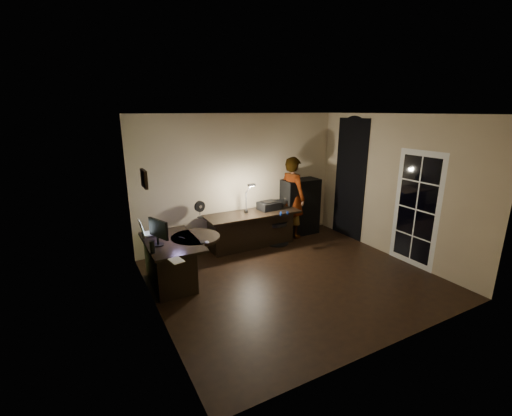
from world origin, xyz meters
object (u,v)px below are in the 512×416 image
desk_right (253,230)px  cabinet (300,207)px  monitor (158,236)px  office_chair (277,223)px  desk_left (173,262)px  person (293,197)px

desk_right → cabinet: 1.37m
monitor → office_chair: (2.65, 0.81, -0.45)m
desk_left → monitor: size_ratio=2.90×
desk_right → office_chair: (0.54, -0.07, 0.09)m
desk_right → desk_left: bearing=-157.0°
desk_right → monitor: bearing=-157.0°
desk_left → office_chair: office_chair is taller
cabinet → monitor: size_ratio=2.83×
office_chair → monitor: bearing=-145.1°
desk_right → office_chair: office_chair is taller
cabinet → person: size_ratio=0.71×
desk_right → office_chair: bearing=-7.4°
desk_right → monitor: size_ratio=4.37×
monitor → office_chair: 2.81m
monitor → person: person is taller
desk_right → person: 1.21m
desk_right → person: bearing=8.2°
monitor → office_chair: bearing=-4.6°
monitor → person: size_ratio=0.25×
office_chair → desk_right: bearing=-169.8°
desk_left → monitor: (-0.23, -0.09, 0.53)m
monitor → desk_left: bearing=1.2°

